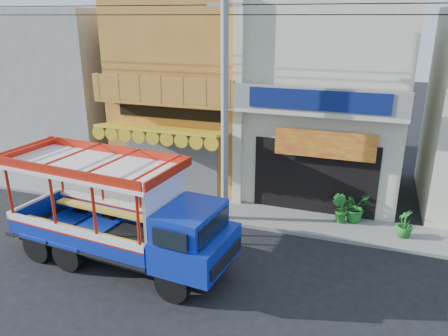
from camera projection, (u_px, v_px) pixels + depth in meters
name	position (u px, v px, depth m)	size (l,w,h in m)	color
ground	(220.00, 271.00, 13.14)	(90.00, 90.00, 0.00)	black
sidewalk	(255.00, 215.00, 16.68)	(30.00, 2.00, 0.12)	slate
shophouse_left	(197.00, 88.00, 20.12)	(6.00, 7.50, 8.24)	#B46B28
shophouse_right	(329.00, 96.00, 18.24)	(6.00, 6.75, 8.24)	beige
party_pilaster	(238.00, 107.00, 16.45)	(0.35, 0.30, 8.00)	beige
filler_building_left	(72.00, 87.00, 22.45)	(6.00, 6.00, 7.60)	gray
utility_pole	(229.00, 86.00, 14.68)	(28.00, 0.26, 9.00)	gray
songthaew_truck	(132.00, 218.00, 12.83)	(7.46, 3.02, 3.40)	black
green_sign	(144.00, 187.00, 18.08)	(0.69, 0.34, 1.05)	black
potted_plant_a	(355.00, 206.00, 15.94)	(1.01, 0.87, 1.12)	#1C6421
potted_plant_b	(340.00, 209.00, 15.87)	(0.57, 0.46, 1.04)	#1C6421
potted_plant_c	(405.00, 224.00, 14.80)	(0.55, 0.55, 0.97)	#1C6421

